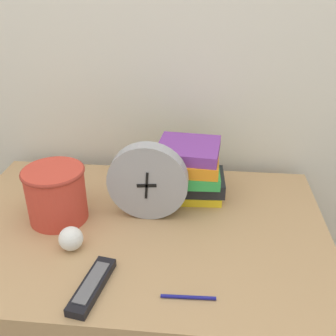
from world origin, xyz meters
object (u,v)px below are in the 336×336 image
desk_clock (148,182)px  book_stack (185,171)px  pen (188,297)px  basket (56,193)px  tv_remote (92,286)px  crumpled_paper_ball (71,239)px

desk_clock → book_stack: bearing=52.7°
pen → basket: bearing=145.0°
book_stack → tv_remote: book_stack is taller
basket → tv_remote: bearing=-57.3°
book_stack → basket: (-0.35, -0.16, 0.00)m
tv_remote → pen: bearing=-1.6°
tv_remote → crumpled_paper_ball: size_ratio=2.88×
crumpled_paper_ball → tv_remote: bearing=-56.1°
book_stack → desk_clock: bearing=-127.3°
desk_clock → pen: size_ratio=1.85×
pen → crumpled_paper_ball: bearing=155.4°
desk_clock → tv_remote: 0.33m
crumpled_paper_ball → desk_clock: bearing=43.4°
desk_clock → tv_remote: bearing=-105.8°
tv_remote → crumpled_paper_ball: 0.16m
book_stack → crumpled_paper_ball: book_stack is taller
pen → tv_remote: bearing=178.4°
desk_clock → book_stack: 0.16m
basket → crumpled_paper_ball: size_ratio=2.77×
basket → book_stack: bearing=25.1°
desk_clock → pen: (0.13, -0.30, -0.11)m
crumpled_paper_ball → basket: bearing=121.3°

